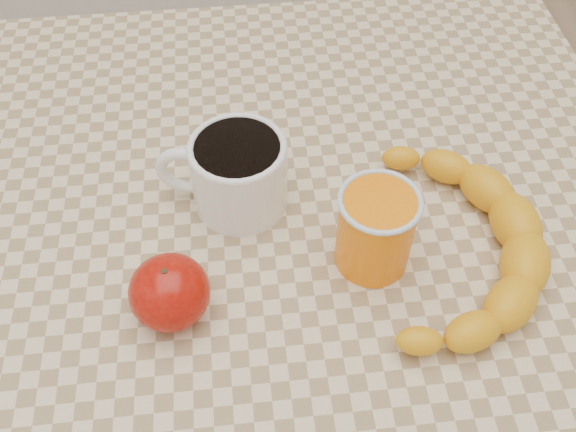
{
  "coord_description": "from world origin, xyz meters",
  "views": [
    {
      "loc": [
        -0.04,
        -0.39,
        1.26
      ],
      "look_at": [
        0.0,
        0.0,
        0.77
      ],
      "focal_mm": 40.0,
      "sensor_mm": 36.0,
      "label": 1
    }
  ],
  "objects": [
    {
      "name": "table",
      "position": [
        0.0,
        0.0,
        0.66
      ],
      "size": [
        0.8,
        0.8,
        0.75
      ],
      "color": "beige",
      "rests_on": "ground"
    },
    {
      "name": "coffee_mug",
      "position": [
        -0.05,
        0.04,
        0.79
      ],
      "size": [
        0.14,
        0.11,
        0.08
      ],
      "color": "white",
      "rests_on": "table"
    },
    {
      "name": "orange_juice_glass",
      "position": [
        0.08,
        -0.04,
        0.8
      ],
      "size": [
        0.08,
        0.08,
        0.09
      ],
      "color": "orange",
      "rests_on": "table"
    },
    {
      "name": "apple",
      "position": [
        -0.11,
        -0.08,
        0.78
      ],
      "size": [
        0.09,
        0.09,
        0.07
      ],
      "color": "#8A0704",
      "rests_on": "table"
    },
    {
      "name": "banana",
      "position": [
        0.16,
        -0.05,
        0.77
      ],
      "size": [
        0.37,
        0.41,
        0.05
      ],
      "primitive_type": null,
      "rotation": [
        0.0,
        0.0,
        -0.32
      ],
      "color": "#E9A314",
      "rests_on": "table"
    }
  ]
}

